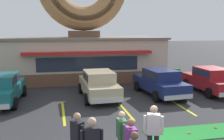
{
  "coord_description": "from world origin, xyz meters",
  "views": [
    {
      "loc": [
        -2.74,
        -7.31,
        3.94
      ],
      "look_at": [
        -0.07,
        5.0,
        2.0
      ],
      "focal_mm": 42.0,
      "sensor_mm": 36.0,
      "label": 1
    }
  ],
  "objects_px": {
    "car_champagne": "(99,83)",
    "car_navy": "(160,81)",
    "golf_ball": "(188,133)",
    "pedestrian_leather_jacket_man": "(122,135)",
    "car_red": "(211,79)",
    "trash_bin": "(176,75)",
    "pedestrian_crossing_woman": "(77,137)",
    "pedestrian_blue_sweater_man": "(153,130)",
    "car_teal": "(2,87)"
  },
  "relations": [
    {
      "from": "pedestrian_leather_jacket_man",
      "to": "pedestrian_crossing_woman",
      "type": "distance_m",
      "value": 1.29
    },
    {
      "from": "pedestrian_crossing_woman",
      "to": "car_champagne",
      "type": "bearing_deg",
      "value": 76.22
    },
    {
      "from": "car_navy",
      "to": "trash_bin",
      "type": "height_order",
      "value": "car_navy"
    },
    {
      "from": "car_champagne",
      "to": "car_navy",
      "type": "height_order",
      "value": "same"
    },
    {
      "from": "golf_ball",
      "to": "pedestrian_blue_sweater_man",
      "type": "relative_size",
      "value": 0.02
    },
    {
      "from": "car_teal",
      "to": "pedestrian_blue_sweater_man",
      "type": "relative_size",
      "value": 2.68
    },
    {
      "from": "car_navy",
      "to": "trash_bin",
      "type": "relative_size",
      "value": 4.79
    },
    {
      "from": "golf_ball",
      "to": "pedestrian_leather_jacket_man",
      "type": "bearing_deg",
      "value": -152.89
    },
    {
      "from": "pedestrian_leather_jacket_man",
      "to": "car_red",
      "type": "bearing_deg",
      "value": 43.92
    },
    {
      "from": "car_champagne",
      "to": "trash_bin",
      "type": "relative_size",
      "value": 4.72
    },
    {
      "from": "car_red",
      "to": "pedestrian_leather_jacket_man",
      "type": "bearing_deg",
      "value": -136.08
    },
    {
      "from": "car_teal",
      "to": "car_navy",
      "type": "bearing_deg",
      "value": -0.96
    },
    {
      "from": "car_champagne",
      "to": "pedestrian_blue_sweater_man",
      "type": "bearing_deg",
      "value": -87.05
    },
    {
      "from": "golf_ball",
      "to": "pedestrian_leather_jacket_man",
      "type": "height_order",
      "value": "pedestrian_leather_jacket_man"
    },
    {
      "from": "car_navy",
      "to": "pedestrian_leather_jacket_man",
      "type": "relative_size",
      "value": 2.94
    },
    {
      "from": "pedestrian_crossing_woman",
      "to": "trash_bin",
      "type": "relative_size",
      "value": 1.67
    },
    {
      "from": "pedestrian_leather_jacket_man",
      "to": "trash_bin",
      "type": "relative_size",
      "value": 1.63
    },
    {
      "from": "car_champagne",
      "to": "car_navy",
      "type": "distance_m",
      "value": 3.73
    },
    {
      "from": "car_teal",
      "to": "car_navy",
      "type": "relative_size",
      "value": 0.99
    },
    {
      "from": "car_champagne",
      "to": "pedestrian_leather_jacket_man",
      "type": "bearing_deg",
      "value": -94.23
    },
    {
      "from": "golf_ball",
      "to": "trash_bin",
      "type": "height_order",
      "value": "trash_bin"
    },
    {
      "from": "pedestrian_crossing_woman",
      "to": "golf_ball",
      "type": "bearing_deg",
      "value": 19.41
    },
    {
      "from": "pedestrian_blue_sweater_man",
      "to": "golf_ball",
      "type": "bearing_deg",
      "value": 38.48
    },
    {
      "from": "golf_ball",
      "to": "car_navy",
      "type": "relative_size",
      "value": 0.01
    },
    {
      "from": "car_champagne",
      "to": "trash_bin",
      "type": "height_order",
      "value": "car_champagne"
    },
    {
      "from": "golf_ball",
      "to": "pedestrian_crossing_woman",
      "type": "relative_size",
      "value": 0.03
    },
    {
      "from": "pedestrian_blue_sweater_man",
      "to": "trash_bin",
      "type": "xyz_separation_m",
      "value": [
        6.36,
        11.51,
        -0.47
      ]
    },
    {
      "from": "trash_bin",
      "to": "car_red",
      "type": "bearing_deg",
      "value": -84.99
    },
    {
      "from": "car_teal",
      "to": "car_champagne",
      "type": "bearing_deg",
      "value": 0.06
    },
    {
      "from": "car_teal",
      "to": "car_navy",
      "type": "xyz_separation_m",
      "value": [
        8.99,
        -0.15,
        0.0
      ]
    },
    {
      "from": "golf_ball",
      "to": "car_champagne",
      "type": "xyz_separation_m",
      "value": [
        -2.46,
        6.04,
        0.82
      ]
    },
    {
      "from": "pedestrian_leather_jacket_man",
      "to": "car_teal",
      "type": "bearing_deg",
      "value": 121.83
    },
    {
      "from": "car_champagne",
      "to": "car_red",
      "type": "relative_size",
      "value": 1.01
    },
    {
      "from": "pedestrian_crossing_woman",
      "to": "car_navy",
      "type": "bearing_deg",
      "value": 53.0
    },
    {
      "from": "trash_bin",
      "to": "car_navy",
      "type": "bearing_deg",
      "value": -127.25
    },
    {
      "from": "car_red",
      "to": "car_navy",
      "type": "height_order",
      "value": "same"
    },
    {
      "from": "car_champagne",
      "to": "pedestrian_leather_jacket_man",
      "type": "distance_m",
      "value": 7.6
    },
    {
      "from": "car_navy",
      "to": "pedestrian_crossing_woman",
      "type": "distance_m",
      "value": 9.27
    },
    {
      "from": "car_red",
      "to": "pedestrian_crossing_woman",
      "type": "bearing_deg",
      "value": -140.6
    },
    {
      "from": "car_champagne",
      "to": "trash_bin",
      "type": "bearing_deg",
      "value": 29.57
    },
    {
      "from": "car_navy",
      "to": "trash_bin",
      "type": "bearing_deg",
      "value": 52.75
    },
    {
      "from": "car_teal",
      "to": "car_red",
      "type": "distance_m",
      "value": 12.37
    },
    {
      "from": "car_champagne",
      "to": "golf_ball",
      "type": "bearing_deg",
      "value": -67.83
    },
    {
      "from": "car_champagne",
      "to": "pedestrian_crossing_woman",
      "type": "relative_size",
      "value": 2.83
    },
    {
      "from": "trash_bin",
      "to": "golf_ball",
      "type": "bearing_deg",
      "value": -113.52
    },
    {
      "from": "car_navy",
      "to": "pedestrian_leather_jacket_man",
      "type": "height_order",
      "value": "car_navy"
    },
    {
      "from": "car_teal",
      "to": "pedestrian_leather_jacket_man",
      "type": "relative_size",
      "value": 2.92
    },
    {
      "from": "pedestrian_leather_jacket_man",
      "to": "trash_bin",
      "type": "xyz_separation_m",
      "value": [
        7.32,
        11.42,
        -0.38
      ]
    },
    {
      "from": "pedestrian_crossing_woman",
      "to": "car_teal",
      "type": "bearing_deg",
      "value": 114.3
    },
    {
      "from": "car_champagne",
      "to": "pedestrian_crossing_woman",
      "type": "xyz_separation_m",
      "value": [
        -1.85,
        -7.56,
        0.03
      ]
    }
  ]
}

